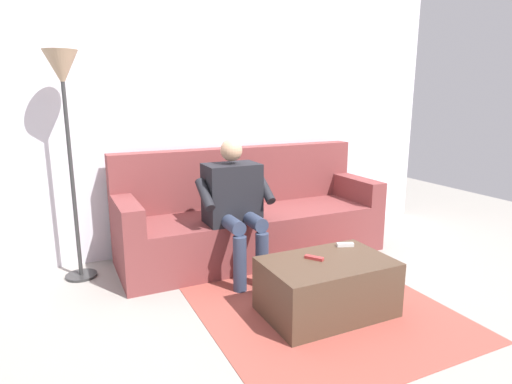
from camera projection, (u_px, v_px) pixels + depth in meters
name	position (u px, v px, depth m)	size (l,w,h in m)	color
ground_plane	(291.00, 285.00, 3.28)	(8.00, 8.00, 0.00)	gray
back_wall	(231.00, 116.00, 4.04)	(4.46, 0.06, 2.44)	silver
couch	(251.00, 220.00, 3.86)	(2.33, 0.75, 0.95)	brown
coffee_table	(327.00, 287.00, 2.84)	(0.83, 0.54, 0.37)	#4C3828
person_solo_seated	(235.00, 200.00, 3.36)	(0.58, 0.55, 1.08)	black
remote_red	(314.00, 258.00, 2.81)	(0.12, 0.04, 0.02)	#B73333
remote_white	(345.00, 245.00, 3.05)	(0.12, 0.04, 0.02)	white
floor_rug	(313.00, 302.00, 3.01)	(1.57, 1.86, 0.01)	#9E473D
floor_lamp	(64.00, 92.00, 3.12)	(0.24, 0.24, 1.73)	#2D2D2D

